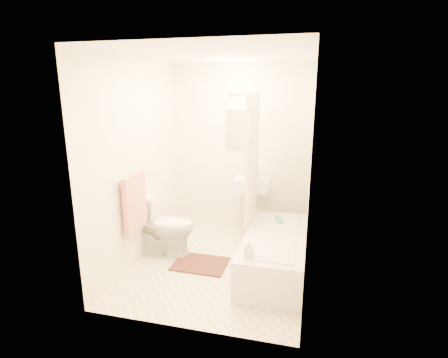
% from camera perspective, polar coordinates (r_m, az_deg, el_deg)
% --- Properties ---
extents(floor, '(2.40, 2.40, 0.00)m').
position_cam_1_polar(floor, '(4.34, -0.83, -13.72)').
color(floor, beige).
rests_on(floor, ground).
extents(ceiling, '(2.40, 2.40, 0.00)m').
position_cam_1_polar(ceiling, '(3.84, -0.97, 19.71)').
color(ceiling, white).
rests_on(ceiling, ground).
extents(wall_back, '(2.00, 0.02, 2.40)m').
position_cam_1_polar(wall_back, '(5.06, 2.64, 4.79)').
color(wall_back, beige).
rests_on(wall_back, ground).
extents(wall_left, '(0.02, 2.40, 2.40)m').
position_cam_1_polar(wall_left, '(4.28, -13.95, 2.60)').
color(wall_left, beige).
rests_on(wall_left, ground).
extents(wall_right, '(0.02, 2.40, 2.40)m').
position_cam_1_polar(wall_right, '(3.79, 13.88, 1.10)').
color(wall_right, beige).
rests_on(wall_right, ground).
extents(mirror, '(0.40, 0.03, 0.55)m').
position_cam_1_polar(mirror, '(5.00, 2.63, 8.14)').
color(mirror, white).
rests_on(mirror, wall_back).
extents(curtain_rod, '(0.03, 1.70, 0.03)m').
position_cam_1_polar(curtain_rod, '(3.86, 3.89, 13.71)').
color(curtain_rod, silver).
rests_on(curtain_rod, wall_back).
extents(shower_curtain, '(0.04, 0.80, 1.55)m').
position_cam_1_polar(shower_curtain, '(4.33, 4.67, 3.38)').
color(shower_curtain, silver).
rests_on(shower_curtain, curtain_rod).
extents(towel_bar, '(0.02, 0.60, 0.02)m').
position_cam_1_polar(towel_bar, '(4.07, -15.00, 0.49)').
color(towel_bar, silver).
rests_on(towel_bar, wall_left).
extents(towel, '(0.06, 0.45, 0.66)m').
position_cam_1_polar(towel, '(4.14, -14.35, -3.84)').
color(towel, '#CC7266').
rests_on(towel, towel_bar).
extents(toilet_paper, '(0.11, 0.12, 0.12)m').
position_cam_1_polar(toilet_paper, '(4.48, -12.06, -3.40)').
color(toilet_paper, white).
rests_on(toilet_paper, wall_left).
extents(toilet, '(0.82, 0.52, 0.76)m').
position_cam_1_polar(toilet, '(4.49, -9.87, -7.56)').
color(toilet, silver).
rests_on(toilet, floor).
extents(sink, '(0.49, 0.40, 0.92)m').
position_cam_1_polar(sink, '(4.97, 4.49, -4.22)').
color(sink, silver).
rests_on(sink, floor).
extents(bathtub, '(0.68, 1.56, 0.44)m').
position_cam_1_polar(bathtub, '(4.16, 8.26, -11.80)').
color(bathtub, silver).
rests_on(bathtub, floor).
extents(bath_mat, '(0.64, 0.48, 0.02)m').
position_cam_1_polar(bath_mat, '(4.33, -3.89, -13.65)').
color(bath_mat, '#4A2819').
rests_on(bath_mat, floor).
extents(soap_bottle, '(0.08, 0.08, 0.18)m').
position_cam_1_polar(soap_bottle, '(3.50, 4.12, -11.31)').
color(soap_bottle, white).
rests_on(soap_bottle, bathtub).
extents(scrub_brush, '(0.13, 0.23, 0.04)m').
position_cam_1_polar(scrub_brush, '(4.48, 8.97, -6.54)').
color(scrub_brush, '#41A369').
rests_on(scrub_brush, bathtub).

